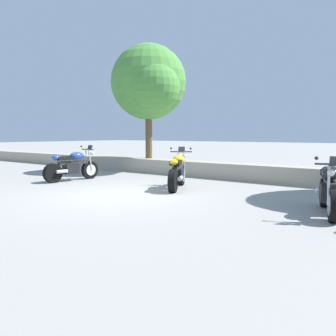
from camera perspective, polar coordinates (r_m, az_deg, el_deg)
ground_plane at (r=9.34m, az=-8.04°, el=-4.27°), size 120.00×120.00×0.00m
stone_wall at (r=13.08m, az=7.16°, el=-0.28°), size 36.00×0.80×0.55m
motorcycle_blue_near_left at (r=12.46m, az=-14.89°, el=0.27°), size 0.67×2.07×1.18m
motorcycle_yellow_centre at (r=10.32m, az=1.55°, el=-0.58°), size 1.13×1.91×1.18m
motorcycle_black_far_right at (r=7.66m, az=24.22°, el=-3.14°), size 0.96×2.00×1.18m
leafy_tree_far_left at (r=15.10m, az=-2.92°, el=13.27°), size 3.26×3.11×4.71m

